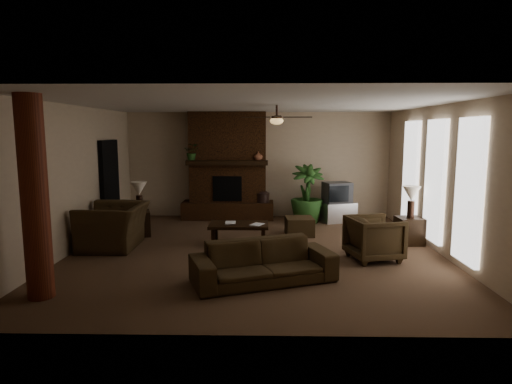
{
  "coord_description": "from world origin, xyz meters",
  "views": [
    {
      "loc": [
        0.17,
        -8.13,
        2.31
      ],
      "look_at": [
        0.0,
        0.4,
        1.1
      ],
      "focal_mm": 30.36,
      "sensor_mm": 36.0,
      "label": 1
    }
  ],
  "objects_px": {
    "armchair_left": "(113,219)",
    "armchair_right": "(374,236)",
    "ottoman": "(299,226)",
    "lamp_right": "(411,196)",
    "sofa": "(263,255)",
    "coffee_table": "(239,226)",
    "side_table_left": "(138,223)",
    "tv_stand": "(338,212)",
    "floor_vase": "(263,203)",
    "side_table_right": "(409,231)",
    "lamp_left": "(139,191)",
    "floor_plant": "(307,206)",
    "log_column": "(35,198)"
  },
  "relations": [
    {
      "from": "armchair_left",
      "to": "armchair_right",
      "type": "relative_size",
      "value": 1.53
    },
    {
      "from": "ottoman",
      "to": "lamp_right",
      "type": "bearing_deg",
      "value": -18.36
    },
    {
      "from": "sofa",
      "to": "coffee_table",
      "type": "relative_size",
      "value": 1.81
    },
    {
      "from": "side_table_left",
      "to": "tv_stand",
      "type": "bearing_deg",
      "value": 18.63
    },
    {
      "from": "sofa",
      "to": "floor_vase",
      "type": "height_order",
      "value": "sofa"
    },
    {
      "from": "floor_vase",
      "to": "side_table_left",
      "type": "bearing_deg",
      "value": -145.84
    },
    {
      "from": "ottoman",
      "to": "side_table_left",
      "type": "height_order",
      "value": "side_table_left"
    },
    {
      "from": "sofa",
      "to": "side_table_right",
      "type": "height_order",
      "value": "sofa"
    },
    {
      "from": "side_table_right",
      "to": "lamp_right",
      "type": "bearing_deg",
      "value": -90.0
    },
    {
      "from": "tv_stand",
      "to": "ottoman",
      "type": "bearing_deg",
      "value": -147.2
    },
    {
      "from": "sofa",
      "to": "side_table_right",
      "type": "bearing_deg",
      "value": 17.74
    },
    {
      "from": "tv_stand",
      "to": "lamp_left",
      "type": "bearing_deg",
      "value": 178.04
    },
    {
      "from": "floor_vase",
      "to": "armchair_left",
      "type": "bearing_deg",
      "value": -135.87
    },
    {
      "from": "coffee_table",
      "to": "side_table_right",
      "type": "bearing_deg",
      "value": 1.43
    },
    {
      "from": "armchair_left",
      "to": "floor_plant",
      "type": "relative_size",
      "value": 0.91
    },
    {
      "from": "armchair_right",
      "to": "floor_vase",
      "type": "bearing_deg",
      "value": 15.79
    },
    {
      "from": "log_column",
      "to": "floor_plant",
      "type": "relative_size",
      "value": 1.91
    },
    {
      "from": "armchair_left",
      "to": "tv_stand",
      "type": "bearing_deg",
      "value": 117.24
    },
    {
      "from": "floor_vase",
      "to": "lamp_right",
      "type": "bearing_deg",
      "value": -39.52
    },
    {
      "from": "tv_stand",
      "to": "lamp_right",
      "type": "relative_size",
      "value": 1.31
    },
    {
      "from": "log_column",
      "to": "floor_plant",
      "type": "xyz_separation_m",
      "value": [
        4.19,
        5.07,
        -0.99
      ]
    },
    {
      "from": "log_column",
      "to": "ottoman",
      "type": "height_order",
      "value": "log_column"
    },
    {
      "from": "tv_stand",
      "to": "side_table_right",
      "type": "distance_m",
      "value": 2.44
    },
    {
      "from": "side_table_left",
      "to": "side_table_right",
      "type": "relative_size",
      "value": 1.0
    },
    {
      "from": "tv_stand",
      "to": "lamp_left",
      "type": "distance_m",
      "value": 4.95
    },
    {
      "from": "coffee_table",
      "to": "floor_vase",
      "type": "bearing_deg",
      "value": 79.26
    },
    {
      "from": "log_column",
      "to": "armchair_right",
      "type": "height_order",
      "value": "log_column"
    },
    {
      "from": "sofa",
      "to": "floor_plant",
      "type": "distance_m",
      "value": 4.53
    },
    {
      "from": "coffee_table",
      "to": "side_table_right",
      "type": "height_order",
      "value": "side_table_right"
    },
    {
      "from": "log_column",
      "to": "side_table_right",
      "type": "height_order",
      "value": "log_column"
    },
    {
      "from": "armchair_left",
      "to": "floor_plant",
      "type": "xyz_separation_m",
      "value": [
        4.07,
        2.46,
        -0.17
      ]
    },
    {
      "from": "coffee_table",
      "to": "floor_plant",
      "type": "distance_m",
      "value": 2.68
    },
    {
      "from": "floor_plant",
      "to": "floor_vase",
      "type": "bearing_deg",
      "value": 159.97
    },
    {
      "from": "armchair_right",
      "to": "lamp_left",
      "type": "distance_m",
      "value": 5.09
    },
    {
      "from": "floor_vase",
      "to": "floor_plant",
      "type": "relative_size",
      "value": 0.52
    },
    {
      "from": "floor_vase",
      "to": "floor_plant",
      "type": "distance_m",
      "value": 1.18
    },
    {
      "from": "coffee_table",
      "to": "ottoman",
      "type": "xyz_separation_m",
      "value": [
        1.31,
        0.8,
        -0.17
      ]
    },
    {
      "from": "ottoman",
      "to": "coffee_table",
      "type": "bearing_deg",
      "value": -148.63
    },
    {
      "from": "ottoman",
      "to": "floor_plant",
      "type": "bearing_deg",
      "value": 77.88
    },
    {
      "from": "log_column",
      "to": "floor_vase",
      "type": "bearing_deg",
      "value": 60.65
    },
    {
      "from": "armchair_left",
      "to": "floor_plant",
      "type": "distance_m",
      "value": 4.76
    },
    {
      "from": "coffee_table",
      "to": "ottoman",
      "type": "bearing_deg",
      "value": 31.37
    },
    {
      "from": "ottoman",
      "to": "lamp_right",
      "type": "xyz_separation_m",
      "value": [
        2.2,
        -0.73,
        0.8
      ]
    },
    {
      "from": "armchair_right",
      "to": "ottoman",
      "type": "bearing_deg",
      "value": 19.64
    },
    {
      "from": "tv_stand",
      "to": "lamp_left",
      "type": "height_order",
      "value": "lamp_left"
    },
    {
      "from": "side_table_right",
      "to": "armchair_right",
      "type": "bearing_deg",
      "value": -131.71
    },
    {
      "from": "tv_stand",
      "to": "side_table_right",
      "type": "bearing_deg",
      "value": -83.48
    },
    {
      "from": "armchair_left",
      "to": "floor_plant",
      "type": "bearing_deg",
      "value": 120.61
    },
    {
      "from": "lamp_left",
      "to": "lamp_right",
      "type": "distance_m",
      "value": 5.78
    },
    {
      "from": "side_table_right",
      "to": "log_column",
      "type": "bearing_deg",
      "value": -153.73
    }
  ]
}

